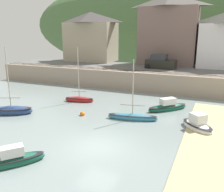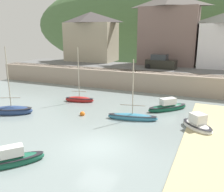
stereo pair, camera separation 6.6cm
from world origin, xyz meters
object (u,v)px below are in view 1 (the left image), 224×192
mooring_buoy (82,114)px  sailboat_blue_trim (11,110)px  dinghy_open_wooden (13,160)px  parked_car_near_slipway (160,63)px  waterfront_building_left (91,36)px  motorboat_with_cabin (132,117)px  waterfront_building_centre (168,30)px  rowboat_small_beached (168,107)px  sailboat_far_left (79,99)px  sailboat_tall_mast (197,125)px

mooring_buoy → sailboat_blue_trim: bearing=-160.9°
dinghy_open_wooden → parked_car_near_slipway: (2.89, 24.65, 2.89)m
waterfront_building_left → motorboat_with_cabin: (14.09, -19.28, -6.28)m
waterfront_building_centre → mooring_buoy: waterfront_building_centre is taller
motorboat_with_cabin → parked_car_near_slipway: size_ratio=1.27×
waterfront_building_left → waterfront_building_centre: (13.11, 0.00, 1.07)m
rowboat_small_beached → parked_car_near_slipway: 11.77m
parked_car_near_slipway → rowboat_small_beached: bearing=-69.2°
rowboat_small_beached → sailboat_blue_trim: sailboat_blue_trim is taller
rowboat_small_beached → waterfront_building_left: bearing=90.9°
dinghy_open_wooden → mooring_buoy: (-0.66, 9.10, -0.18)m
waterfront_building_left → sailboat_far_left: waterfront_building_left is taller
rowboat_small_beached → sailboat_far_left: 9.41m
rowboat_small_beached → mooring_buoy: 8.21m
motorboat_with_cabin → mooring_buoy: 4.58m
waterfront_building_left → sailboat_tall_mast: (19.44, -19.38, -6.19)m
rowboat_small_beached → motorboat_with_cabin: 4.47m
rowboat_small_beached → motorboat_with_cabin: size_ratio=0.71×
rowboat_small_beached → sailboat_far_left: (-9.39, -0.73, -0.05)m
rowboat_small_beached → sailboat_far_left: sailboat_far_left is taller
sailboat_blue_trim → mooring_buoy: sailboat_blue_trim is taller
sailboat_tall_mast → sailboat_far_left: (-12.45, 3.21, -0.07)m
sailboat_blue_trim → sailboat_far_left: bearing=33.1°
waterfront_building_centre → rowboat_small_beached: 17.38m
sailboat_blue_trim → sailboat_far_left: sailboat_blue_trim is taller
dinghy_open_wooden → mooring_buoy: dinghy_open_wooden is taller
waterfront_building_centre → sailboat_tall_mast: 21.64m
waterfront_building_centre → sailboat_tall_mast: bearing=-71.9°
waterfront_building_centre → sailboat_far_left: size_ratio=1.72×
dinghy_open_wooden → sailboat_tall_mast: bearing=-3.4°
waterfront_building_centre → parked_car_near_slipway: 6.29m
sailboat_tall_mast → waterfront_building_left: bearing=-179.9°
parked_car_near_slipway → sailboat_far_left: bearing=-113.5°
sailboat_blue_trim → motorboat_with_cabin: 11.16m
dinghy_open_wooden → sailboat_blue_trim: bearing=84.8°
motorboat_with_cabin → waterfront_building_left: bearing=114.6°
sailboat_blue_trim → sailboat_tall_mast: size_ratio=2.05×
sailboat_far_left → sailboat_blue_trim: bearing=-132.9°
waterfront_building_centre → parked_car_near_slipway: waterfront_building_centre is taller
parked_car_near_slipway → sailboat_tall_mast: bearing=-62.8°
waterfront_building_left → sailboat_blue_trim: bearing=-81.5°
sailboat_blue_trim → dinghy_open_wooden: (6.92, -6.93, 0.00)m
sailboat_far_left → parked_car_near_slipway: bearing=50.6°
sailboat_blue_trim → parked_car_near_slipway: (9.81, 17.72, 2.89)m
sailboat_tall_mast → mooring_buoy: size_ratio=6.80×
motorboat_with_cabin → sailboat_far_left: sailboat_far_left is taller
sailboat_far_left → mooring_buoy: sailboat_far_left is taller
waterfront_building_centre → dinghy_open_wooden: (-2.87, -29.15, -7.28)m
parked_car_near_slipway → sailboat_blue_trim: bearing=-114.7°
sailboat_tall_mast → parked_car_near_slipway: parked_car_near_slipway is taller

